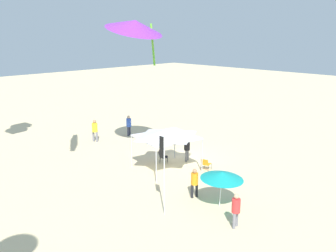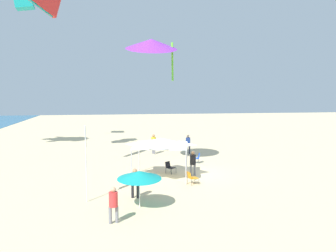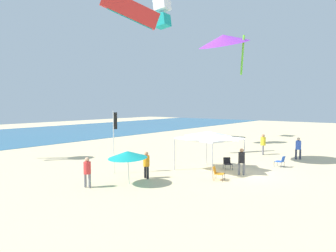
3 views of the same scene
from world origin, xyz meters
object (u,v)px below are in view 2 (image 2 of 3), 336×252
(folding_chair_facing_ocean, at_px, (197,157))
(kite_delta_purple, at_px, (151,44))
(canopy_tent, at_px, (161,142))
(banner_flag, at_px, (86,156))
(folding_chair_left_of_tent, at_px, (170,167))
(folding_chair_near_cooler, at_px, (192,177))
(person_far_stroller, at_px, (153,142))
(person_kite_handler, at_px, (135,181))
(person_beachcomber, at_px, (193,161))
(person_watching_sky, at_px, (188,143))
(person_near_umbrella, at_px, (113,202))
(beach_umbrella, at_px, (139,175))

(folding_chair_facing_ocean, distance_m, kite_delta_purple, 9.71)
(canopy_tent, distance_m, banner_flag, 6.34)
(folding_chair_facing_ocean, height_order, folding_chair_left_of_tent, same)
(folding_chair_near_cooler, xyz_separation_m, person_far_stroller, (10.72, 1.31, 0.61))
(folding_chair_facing_ocean, relative_size, person_kite_handler, 0.49)
(folding_chair_facing_ocean, bearing_deg, folding_chair_near_cooler, -10.35)
(person_beachcomber, bearing_deg, banner_flag, -168.50)
(canopy_tent, relative_size, person_far_stroller, 2.23)
(person_watching_sky, bearing_deg, person_near_umbrella, -135.05)
(folding_chair_left_of_tent, relative_size, person_beachcomber, 0.47)
(beach_umbrella, height_order, kite_delta_purple, kite_delta_purple)
(person_kite_handler, bearing_deg, person_beachcomber, -117.31)
(person_beachcomber, bearing_deg, person_near_umbrella, -146.86)
(person_far_stroller, bearing_deg, canopy_tent, 156.68)
(banner_flag, height_order, person_watching_sky, banner_flag)
(person_far_stroller, bearing_deg, beach_umbrella, 150.74)
(canopy_tent, height_order, person_beachcomber, canopy_tent)
(person_near_umbrella, bearing_deg, folding_chair_facing_ocean, 47.78)
(canopy_tent, height_order, person_near_umbrella, canopy_tent)
(person_kite_handler, bearing_deg, folding_chair_left_of_tent, -100.51)
(folding_chair_near_cooler, distance_m, person_beachcomber, 2.30)
(canopy_tent, distance_m, person_beachcomber, 2.68)
(person_near_umbrella, relative_size, person_beachcomber, 0.97)
(person_watching_sky, xyz_separation_m, person_beachcomber, (-8.04, 1.29, -0.04))
(folding_chair_left_of_tent, height_order, kite_delta_purple, kite_delta_purple)
(person_watching_sky, relative_size, kite_delta_purple, 0.46)
(beach_umbrella, bearing_deg, folding_chair_facing_ocean, -27.41)
(person_beachcomber, bearing_deg, person_watching_sky, 57.88)
(kite_delta_purple, bearing_deg, person_watching_sky, -122.72)
(folding_chair_near_cooler, xyz_separation_m, person_watching_sky, (10.20, -1.84, 0.58))
(folding_chair_facing_ocean, relative_size, folding_chair_near_cooler, 1.00)
(person_far_stroller, relative_size, person_beachcomber, 1.07)
(folding_chair_near_cooler, height_order, person_beachcomber, person_beachcomber)
(folding_chair_facing_ocean, distance_m, folding_chair_near_cooler, 6.42)
(folding_chair_near_cooler, bearing_deg, folding_chair_left_of_tent, 0.81)
(person_kite_handler, bearing_deg, folding_chair_near_cooler, -132.04)
(person_beachcomber, bearing_deg, folding_chair_facing_ocean, 50.37)
(beach_umbrella, distance_m, kite_delta_purple, 11.41)
(person_beachcomber, bearing_deg, folding_chair_near_cooler, -127.24)
(person_far_stroller, xyz_separation_m, kite_delta_purple, (-6.26, 0.76, 8.15))
(banner_flag, xyz_separation_m, person_near_umbrella, (-3.31, -1.44, -1.47))
(banner_flag, relative_size, person_watching_sky, 2.28)
(canopy_tent, relative_size, person_beachcomber, 2.39)
(person_beachcomber, bearing_deg, beach_umbrella, -146.47)
(canopy_tent, bearing_deg, beach_umbrella, 162.97)
(canopy_tent, distance_m, kite_delta_purple, 7.26)
(person_near_umbrella, bearing_deg, person_watching_sky, 53.89)
(beach_umbrella, height_order, person_watching_sky, beach_umbrella)
(folding_chair_facing_ocean, bearing_deg, person_near_umbrella, -23.21)
(folding_chair_near_cooler, relative_size, person_far_stroller, 0.44)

